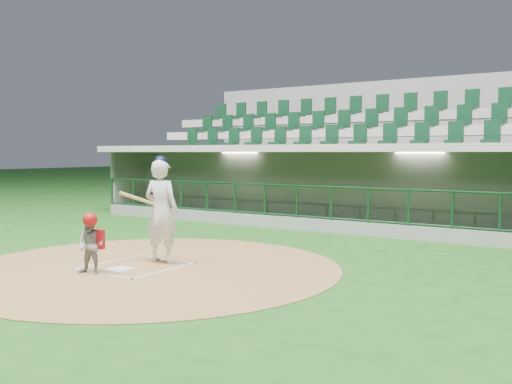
# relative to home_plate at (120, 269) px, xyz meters

# --- Properties ---
(ground) EXTENTS (120.00, 120.00, 0.00)m
(ground) POSITION_rel_home_plate_xyz_m (0.00, 0.70, -0.02)
(ground) COLOR #174814
(ground) RESTS_ON ground
(dirt_circle) EXTENTS (7.20, 7.20, 0.01)m
(dirt_circle) POSITION_rel_home_plate_xyz_m (0.30, 0.50, -0.02)
(dirt_circle) COLOR brown
(dirt_circle) RESTS_ON ground
(home_plate) EXTENTS (0.43, 0.43, 0.02)m
(home_plate) POSITION_rel_home_plate_xyz_m (0.00, 0.00, 0.00)
(home_plate) COLOR silver
(home_plate) RESTS_ON dirt_circle
(batter_box_chalk) EXTENTS (1.55, 1.80, 0.01)m
(batter_box_chalk) POSITION_rel_home_plate_xyz_m (0.00, 0.40, -0.00)
(batter_box_chalk) COLOR white
(batter_box_chalk) RESTS_ON ground
(dugout_structure) EXTENTS (16.40, 3.70, 3.00)m
(dugout_structure) POSITION_rel_home_plate_xyz_m (-0.05, 8.52, 0.94)
(dugout_structure) COLOR slate
(dugout_structure) RESTS_ON ground
(seating_deck) EXTENTS (17.00, 6.72, 5.15)m
(seating_deck) POSITION_rel_home_plate_xyz_m (0.00, 11.61, 1.40)
(seating_deck) COLOR slate
(seating_deck) RESTS_ON ground
(batter) EXTENTS (0.94, 0.94, 2.11)m
(batter) POSITION_rel_home_plate_xyz_m (0.15, 0.96, 1.04)
(batter) COLOR silver
(batter) RESTS_ON dirt_circle
(catcher) EXTENTS (0.60, 0.53, 1.10)m
(catcher) POSITION_rel_home_plate_xyz_m (-0.19, -0.50, 0.54)
(catcher) COLOR gray
(catcher) RESTS_ON dirt_circle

